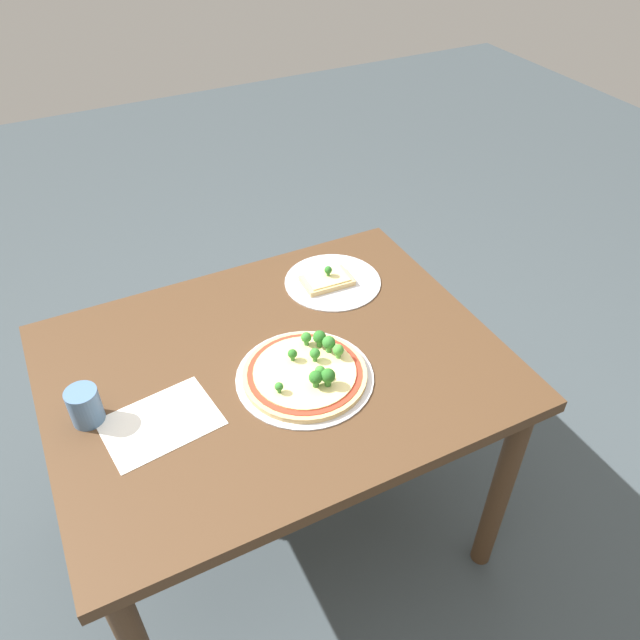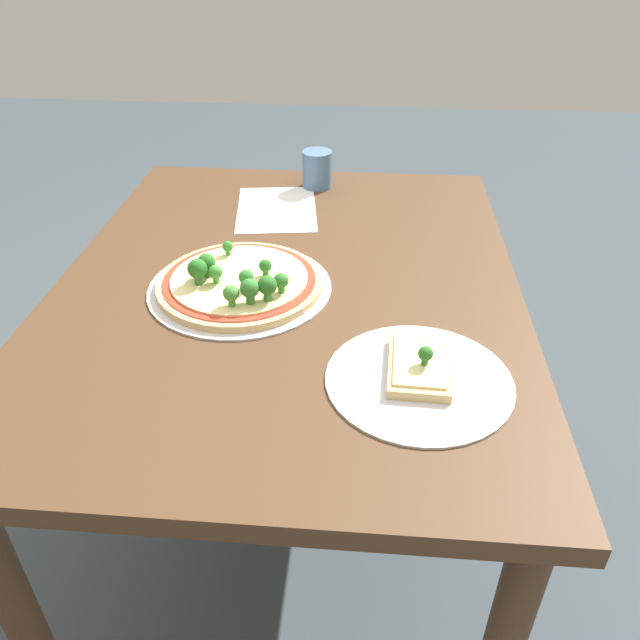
% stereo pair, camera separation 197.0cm
% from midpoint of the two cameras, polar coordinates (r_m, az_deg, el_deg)
% --- Properties ---
extents(ground_plane, '(8.00, 8.00, 0.00)m').
position_cam_midpoint_polar(ground_plane, '(1.72, -21.20, -38.22)').
color(ground_plane, '#3D474C').
extents(dining_table, '(1.15, 0.88, 0.76)m').
position_cam_midpoint_polar(dining_table, '(1.12, -30.29, -30.02)').
color(dining_table, '#4C331E').
rests_on(dining_table, ground_plane).
extents(pizza_tray_whole, '(0.35, 0.35, 0.07)m').
position_cam_midpoint_polar(pizza_tray_whole, '(0.97, -29.49, -31.43)').
color(pizza_tray_whole, silver).
rests_on(pizza_tray_whole, dining_table).
extents(pizza_tray_slice, '(0.29, 0.29, 0.06)m').
position_cam_midpoint_polar(pizza_tray_slice, '(1.11, -18.45, -13.34)').
color(pizza_tray_slice, silver).
rests_on(pizza_tray_slice, dining_table).
extents(drinking_cup, '(0.07, 0.07, 0.09)m').
position_cam_midpoint_polar(drinking_cup, '(1.22, -57.00, -27.69)').
color(drinking_cup, '#4C7099').
rests_on(drinking_cup, dining_table).
extents(paper_menu, '(0.28, 0.22, 0.00)m').
position_cam_midpoint_polar(paper_menu, '(1.14, -50.47, -32.39)').
color(paper_menu, white).
rests_on(paper_menu, dining_table).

